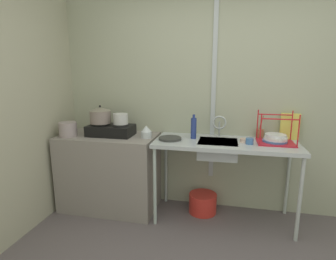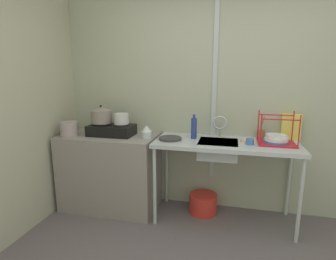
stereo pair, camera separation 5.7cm
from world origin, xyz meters
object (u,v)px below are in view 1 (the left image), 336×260
at_px(pot_on_left_burner, 101,115).
at_px(cup_by_rack, 250,141).
at_px(frying_pan, 170,139).
at_px(bucket_on_floor, 203,203).
at_px(percolator, 146,132).
at_px(sink_basin, 218,149).
at_px(small_bowl_on_drainboard, 245,141).
at_px(utensil_jar, 260,133).
at_px(faucet, 220,124).
at_px(pot_beside_stove, 68,129).
at_px(dish_rack, 276,139).
at_px(bottle_by_sink, 194,128).
at_px(cereal_box, 290,126).
at_px(pot_on_right_burner, 121,119).
at_px(stove, 111,130).

xyz_separation_m(pot_on_left_burner, cup_by_rack, (1.64, -0.06, -0.20)).
relative_size(frying_pan, bucket_on_floor, 0.77).
relative_size(percolator, bucket_on_floor, 0.44).
distance_m(sink_basin, small_bowl_on_drainboard, 0.29).
bearing_deg(utensil_jar, faucet, -167.30).
relative_size(frying_pan, utensil_jar, 1.00).
xyz_separation_m(pot_beside_stove, dish_rack, (2.23, 0.18, -0.03)).
height_order(dish_rack, utensil_jar, dish_rack).
distance_m(bottle_by_sink, utensil_jar, 0.73).
bearing_deg(pot_beside_stove, cereal_box, 9.36).
xyz_separation_m(pot_on_left_burner, pot_beside_stove, (-0.33, -0.14, -0.15)).
relative_size(pot_on_left_burner, pot_on_right_burner, 1.46).
relative_size(cup_by_rack, utensil_jar, 0.32).
bearing_deg(pot_on_left_burner, faucet, 6.15).
bearing_deg(faucet, dish_rack, -10.78).
height_order(stove, utensil_jar, utensil_jar).
bearing_deg(utensil_jar, pot_on_left_burner, -172.20).
distance_m(stove, cup_by_rack, 1.52).
relative_size(frying_pan, cup_by_rack, 3.14).
bearing_deg(pot_on_right_burner, stove, 180.00).
height_order(pot_on_right_burner, faucet, pot_on_right_burner).
bearing_deg(faucet, pot_on_right_burner, -172.48).
relative_size(bottle_by_sink, cereal_box, 0.95).
height_order(pot_on_left_burner, faucet, pot_on_left_burner).
xyz_separation_m(sink_basin, cereal_box, (0.74, 0.26, 0.22)).
bearing_deg(pot_beside_stove, pot_on_right_burner, 13.66).
bearing_deg(pot_on_left_burner, dish_rack, 1.06).
bearing_deg(frying_pan, pot_on_right_burner, 175.06).
xyz_separation_m(pot_on_left_burner, faucet, (1.33, 0.14, -0.07)).
bearing_deg(pot_on_right_burner, bottle_by_sink, 4.07).
xyz_separation_m(pot_on_right_burner, faucet, (1.08, 0.14, -0.04)).
distance_m(pot_on_left_burner, percolator, 0.57).
relative_size(pot_on_right_burner, small_bowl_on_drainboard, 1.58).
xyz_separation_m(sink_basin, utensil_jar, (0.44, 0.25, 0.13)).
distance_m(pot_beside_stove, small_bowl_on_drainboard, 1.93).
relative_size(small_bowl_on_drainboard, utensil_jar, 0.43).
height_order(sink_basin, cereal_box, cereal_box).
xyz_separation_m(stove, sink_basin, (1.20, -0.01, -0.15)).
xyz_separation_m(stove, utensil_jar, (1.64, 0.24, -0.01)).
bearing_deg(sink_basin, small_bowl_on_drainboard, 3.81).
relative_size(pot_on_right_burner, utensil_jar, 0.68).
xyz_separation_m(pot_beside_stove, bucket_on_floor, (1.51, 0.23, -0.85)).
bearing_deg(faucet, pot_beside_stove, -170.32).
height_order(percolator, frying_pan, percolator).
distance_m(pot_on_right_burner, utensil_jar, 1.55).
relative_size(pot_beside_stove, utensil_jar, 0.80).
bearing_deg(bottle_by_sink, cereal_box, 11.06).
distance_m(pot_on_right_burner, sink_basin, 1.12).
bearing_deg(pot_on_right_burner, cereal_box, 7.97).
bearing_deg(cup_by_rack, bucket_on_floor, 162.27).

